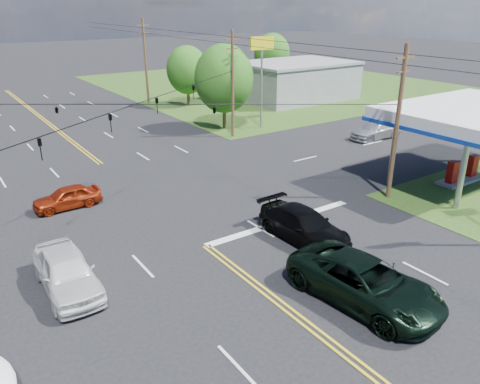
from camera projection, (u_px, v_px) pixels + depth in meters
ground at (143, 197)px, 30.17m from camera, size 280.00×280.00×0.00m
grass_ne at (268, 83)px, 72.99m from camera, size 46.00×48.00×0.03m
stop_bar at (281, 222)px, 26.68m from camera, size 10.00×0.50×0.02m
retail_ne at (295, 82)px, 60.37m from camera, size 14.00×10.00×4.40m
gas_canopy at (473, 115)px, 31.00m from camera, size 12.20×8.20×5.35m
pole_se at (397, 122)px, 28.27m from camera, size 1.60×0.28×9.50m
pole_ne at (233, 83)px, 42.02m from camera, size 1.60×0.28×9.50m
pole_right_far at (146, 61)px, 56.44m from camera, size 1.60×0.28×10.00m
span_wire_signals at (135, 104)px, 27.92m from camera, size 26.00×18.00×1.13m
power_lines at (145, 63)px, 25.41m from camera, size 26.04×100.00×0.64m
tree_right_a at (224, 79)px, 44.86m from camera, size 5.70×5.70×8.18m
tree_right_b at (187, 70)px, 55.58m from camera, size 4.94×4.94×7.09m
tree_far_r at (272, 54)px, 69.23m from camera, size 5.32×5.32×7.63m
pickup_dkgreen at (365, 282)px, 19.30m from camera, size 3.81×6.97×1.85m
suv_black at (304, 225)px, 24.43m from camera, size 2.48×5.74×1.64m
pickup_white at (67, 272)px, 20.08m from camera, size 2.24×5.32×1.80m
sedan_red at (67, 197)px, 28.35m from camera, size 4.01×1.63×1.36m
sedan_far at (376, 130)px, 42.97m from camera, size 5.42×2.38×1.55m
polesign_ne at (262, 57)px, 44.14m from camera, size 2.41×0.65×8.73m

